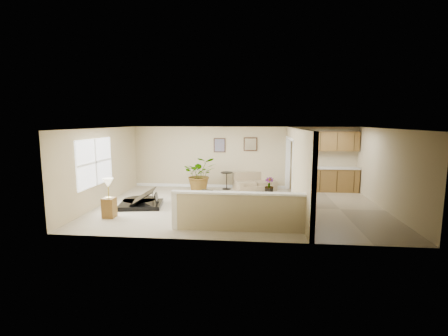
# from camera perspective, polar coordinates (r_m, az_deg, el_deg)

# --- Properties ---
(floor) EXTENTS (9.00, 9.00, 0.00)m
(floor) POSITION_cam_1_polar(r_m,az_deg,el_deg) (10.47, 2.61, -6.83)
(floor) COLOR #C4B998
(floor) RESTS_ON ground
(back_wall) EXTENTS (9.00, 0.04, 2.50)m
(back_wall) POSITION_cam_1_polar(r_m,az_deg,el_deg) (13.19, 3.35, 1.83)
(back_wall) COLOR tan
(back_wall) RESTS_ON floor
(front_wall) EXTENTS (9.00, 0.04, 2.50)m
(front_wall) POSITION_cam_1_polar(r_m,az_deg,el_deg) (7.27, 1.40, -3.44)
(front_wall) COLOR tan
(front_wall) RESTS_ON floor
(left_wall) EXTENTS (0.04, 6.00, 2.50)m
(left_wall) POSITION_cam_1_polar(r_m,az_deg,el_deg) (11.37, -20.62, 0.28)
(left_wall) COLOR tan
(left_wall) RESTS_ON floor
(right_wall) EXTENTS (0.04, 6.00, 2.50)m
(right_wall) POSITION_cam_1_polar(r_m,az_deg,el_deg) (10.95, 26.89, -0.37)
(right_wall) COLOR tan
(right_wall) RESTS_ON floor
(ceiling) EXTENTS (9.00, 6.00, 0.04)m
(ceiling) POSITION_cam_1_polar(r_m,az_deg,el_deg) (10.11, 2.70, 6.99)
(ceiling) COLOR white
(ceiling) RESTS_ON back_wall
(kitchen_vinyl) EXTENTS (2.70, 6.00, 0.01)m
(kitchen_vinyl) POSITION_cam_1_polar(r_m,az_deg,el_deg) (10.78, 19.70, -6.85)
(kitchen_vinyl) COLOR gray
(kitchen_vinyl) RESTS_ON floor
(interior_partition) EXTENTS (0.18, 5.99, 2.50)m
(interior_partition) POSITION_cam_1_polar(r_m,az_deg,el_deg) (10.54, 12.55, -0.15)
(interior_partition) COLOR tan
(interior_partition) RESTS_ON floor
(pony_half_wall) EXTENTS (3.42, 0.22, 1.00)m
(pony_half_wall) POSITION_cam_1_polar(r_m,az_deg,el_deg) (8.11, 2.29, -7.51)
(pony_half_wall) COLOR tan
(pony_half_wall) RESTS_ON floor
(left_window) EXTENTS (0.05, 2.15, 1.45)m
(left_window) POSITION_cam_1_polar(r_m,az_deg,el_deg) (10.90, -21.75, 0.96)
(left_window) COLOR white
(left_window) RESTS_ON left_wall
(wall_art_left) EXTENTS (0.48, 0.04, 0.58)m
(wall_art_left) POSITION_cam_1_polar(r_m,az_deg,el_deg) (13.19, -0.78, 4.03)
(wall_art_left) COLOR #3B2415
(wall_art_left) RESTS_ON back_wall
(wall_mirror) EXTENTS (0.55, 0.04, 0.55)m
(wall_mirror) POSITION_cam_1_polar(r_m,az_deg,el_deg) (13.10, 4.68, 4.19)
(wall_mirror) COLOR #3B2415
(wall_mirror) RESTS_ON back_wall
(kitchen_cabinets) EXTENTS (2.36, 0.65, 2.33)m
(kitchen_cabinets) POSITION_cam_1_polar(r_m,az_deg,el_deg) (13.23, 17.22, -0.16)
(kitchen_cabinets) COLOR brown
(kitchen_cabinets) RESTS_ON floor
(piano) EXTENTS (1.68, 1.71, 1.23)m
(piano) POSITION_cam_1_polar(r_m,az_deg,el_deg) (10.80, -14.41, -3.80)
(piano) COLOR black
(piano) RESTS_ON floor
(piano_bench) EXTENTS (0.62, 0.84, 0.50)m
(piano_bench) POSITION_cam_1_polar(r_m,az_deg,el_deg) (10.36, -3.86, -5.57)
(piano_bench) COLOR black
(piano_bench) RESTS_ON floor
(loveseat) EXTENTS (1.87, 1.41, 0.90)m
(loveseat) POSITION_cam_1_polar(r_m,az_deg,el_deg) (13.02, 5.43, -2.32)
(loveseat) COLOR #94855E
(loveseat) RESTS_ON floor
(accent_table) EXTENTS (0.48, 0.48, 0.70)m
(accent_table) POSITION_cam_1_polar(r_m,az_deg,el_deg) (13.00, 0.46, -1.83)
(accent_table) COLOR black
(accent_table) RESTS_ON floor
(palm_plant) EXTENTS (1.44, 1.32, 1.36)m
(palm_plant) POSITION_cam_1_polar(r_m,az_deg,el_deg) (12.60, -4.24, -1.15)
(palm_plant) COLOR black
(palm_plant) RESTS_ON floor
(small_plant) EXTENTS (0.39, 0.39, 0.61)m
(small_plant) POSITION_cam_1_polar(r_m,az_deg,el_deg) (12.44, 7.92, -3.25)
(small_plant) COLOR black
(small_plant) RESTS_ON floor
(lamp_stand) EXTENTS (0.33, 0.33, 1.13)m
(lamp_stand) POSITION_cam_1_polar(r_m,az_deg,el_deg) (9.79, -19.58, -5.49)
(lamp_stand) COLOR brown
(lamp_stand) RESTS_ON floor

